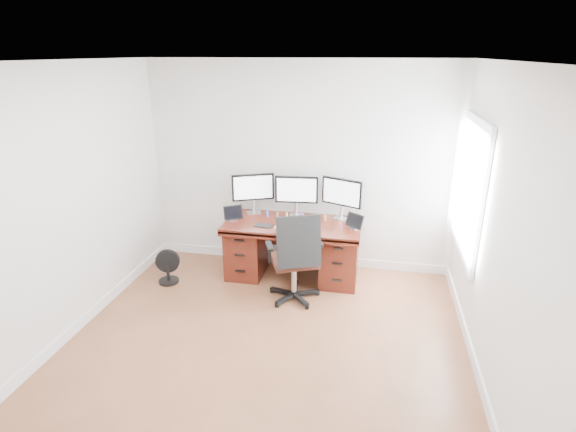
% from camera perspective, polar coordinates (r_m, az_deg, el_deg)
% --- Properties ---
extents(ground, '(4.50, 4.50, 0.00)m').
position_cam_1_polar(ground, '(4.46, -3.93, -18.28)').
color(ground, brown).
rests_on(ground, ground).
extents(back_wall, '(4.00, 0.10, 2.70)m').
position_cam_1_polar(back_wall, '(5.87, 1.43, 6.15)').
color(back_wall, silver).
rests_on(back_wall, ground).
extents(right_wall, '(0.10, 4.50, 2.70)m').
position_cam_1_polar(right_wall, '(3.89, 25.81, -3.32)').
color(right_wall, silver).
rests_on(right_wall, ground).
extents(desk, '(1.70, 0.80, 0.75)m').
position_cam_1_polar(desk, '(5.79, 0.64, -3.99)').
color(desk, '#4C190F').
rests_on(desk, ground).
extents(office_chair, '(0.77, 0.77, 1.11)m').
position_cam_1_polar(office_chair, '(5.24, 0.90, -7.13)').
color(office_chair, black).
rests_on(office_chair, ground).
extents(floor_fan, '(0.30, 0.26, 0.44)m').
position_cam_1_polar(floor_fan, '(5.90, -15.05, -6.30)').
color(floor_fan, black).
rests_on(floor_fan, ground).
extents(monitor_left, '(0.52, 0.26, 0.53)m').
position_cam_1_polar(monitor_left, '(5.89, -4.47, 3.49)').
color(monitor_left, silver).
rests_on(monitor_left, desk).
extents(monitor_center, '(0.55, 0.15, 0.53)m').
position_cam_1_polar(monitor_center, '(5.77, 1.10, 3.18)').
color(monitor_center, silver).
rests_on(monitor_center, desk).
extents(monitor_right, '(0.52, 0.25, 0.53)m').
position_cam_1_polar(monitor_right, '(5.70, 6.85, 2.83)').
color(monitor_right, silver).
rests_on(monitor_right, desk).
extents(tablet_left, '(0.24, 0.18, 0.19)m').
position_cam_1_polar(tablet_left, '(5.73, -7.00, 0.28)').
color(tablet_left, silver).
rests_on(tablet_left, desk).
extents(tablet_right, '(0.23, 0.20, 0.19)m').
position_cam_1_polar(tablet_right, '(5.47, 8.43, -0.78)').
color(tablet_right, silver).
rests_on(tablet_right, desk).
extents(keyboard, '(0.28, 0.12, 0.01)m').
position_cam_1_polar(keyboard, '(5.45, -0.25, -1.49)').
color(keyboard, white).
rests_on(keyboard, desk).
extents(trackpad, '(0.15, 0.15, 0.01)m').
position_cam_1_polar(trackpad, '(5.41, 2.31, -1.71)').
color(trackpad, silver).
rests_on(trackpad, desk).
extents(drawing_tablet, '(0.23, 0.17, 0.01)m').
position_cam_1_polar(drawing_tablet, '(5.54, -3.08, -1.21)').
color(drawing_tablet, black).
rests_on(drawing_tablet, desk).
extents(phone, '(0.15, 0.11, 0.01)m').
position_cam_1_polar(phone, '(5.59, 0.91, -0.98)').
color(phone, black).
rests_on(phone, desk).
extents(figurine_blue, '(0.03, 0.03, 0.08)m').
position_cam_1_polar(figurine_blue, '(5.82, -2.63, 0.29)').
color(figurine_blue, '#4C61ED').
rests_on(figurine_blue, desk).
extents(figurine_brown, '(0.03, 0.03, 0.08)m').
position_cam_1_polar(figurine_brown, '(5.79, -1.38, 0.20)').
color(figurine_brown, brown).
rests_on(figurine_brown, desk).
extents(figurine_yellow, '(0.03, 0.03, 0.08)m').
position_cam_1_polar(figurine_yellow, '(5.77, -0.14, 0.12)').
color(figurine_yellow, '#DDDF70').
rests_on(figurine_yellow, desk).
extents(figurine_purple, '(0.03, 0.03, 0.08)m').
position_cam_1_polar(figurine_purple, '(5.73, 1.84, -0.01)').
color(figurine_purple, '#9964D7').
rests_on(figurine_purple, desk).
extents(figurine_pink, '(0.03, 0.03, 0.08)m').
position_cam_1_polar(figurine_pink, '(5.71, 3.40, -0.12)').
color(figurine_pink, pink).
rests_on(figurine_pink, desk).
extents(figurine_orange, '(0.03, 0.03, 0.08)m').
position_cam_1_polar(figurine_orange, '(5.70, 4.73, -0.21)').
color(figurine_orange, orange).
rests_on(figurine_orange, desk).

